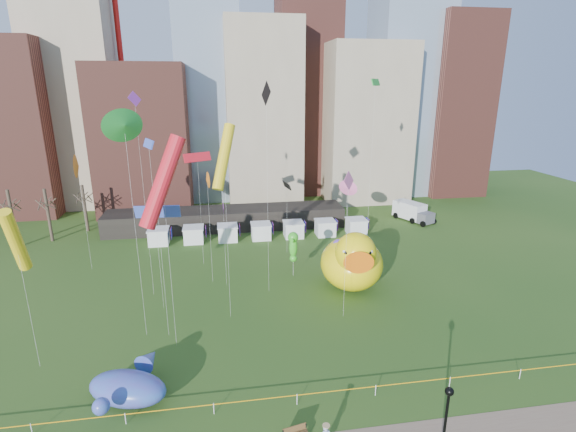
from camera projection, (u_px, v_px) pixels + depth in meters
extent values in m
plane|color=#254B17|center=(297.00, 404.00, 31.69)|extent=(160.00, 160.00, 0.00)
cube|color=brown|center=(2.00, 129.00, 75.69)|extent=(18.00, 14.00, 30.00)
cube|color=gray|center=(77.00, 93.00, 79.56)|extent=(14.00, 12.00, 42.00)
cube|color=brown|center=(144.00, 139.00, 78.05)|extent=(16.00, 14.00, 26.00)
cube|color=#8C9EB2|center=(208.00, 57.00, 83.22)|extent=(12.00, 12.00, 55.00)
cube|color=gray|center=(262.00, 114.00, 84.02)|extent=(14.00, 14.00, 34.00)
cube|color=brown|center=(308.00, 24.00, 86.27)|extent=(12.00, 12.00, 68.00)
cube|color=gray|center=(364.00, 124.00, 85.77)|extent=(16.00, 14.00, 30.00)
cube|color=#8C9EB2|center=(407.00, 77.00, 88.46)|extent=(14.00, 12.00, 48.00)
cube|color=brown|center=(454.00, 107.00, 89.84)|extent=(12.00, 12.00, 36.00)
cylinder|color=red|center=(389.00, 3.00, 85.66)|extent=(1.00, 1.00, 76.00)
cube|color=black|center=(227.00, 218.00, 70.28)|extent=(38.00, 6.00, 3.20)
cube|color=white|center=(159.00, 237.00, 63.23)|extent=(2.80, 2.80, 2.20)
cube|color=red|center=(171.00, 233.00, 63.36)|extent=(0.08, 1.40, 1.60)
cube|color=white|center=(194.00, 235.00, 64.00)|extent=(2.80, 2.80, 2.20)
cube|color=red|center=(206.00, 231.00, 64.13)|extent=(0.08, 1.40, 1.60)
cube|color=white|center=(228.00, 233.00, 64.76)|extent=(2.80, 2.80, 2.20)
cube|color=red|center=(240.00, 230.00, 64.89)|extent=(0.08, 1.40, 1.60)
cube|color=white|center=(261.00, 232.00, 65.52)|extent=(2.80, 2.80, 2.20)
cube|color=red|center=(273.00, 228.00, 65.65)|extent=(0.08, 1.40, 1.60)
cube|color=white|center=(293.00, 230.00, 66.29)|extent=(2.80, 2.80, 2.20)
cube|color=red|center=(305.00, 226.00, 66.42)|extent=(0.08, 1.40, 1.60)
cube|color=white|center=(325.00, 228.00, 67.05)|extent=(2.80, 2.80, 2.20)
cube|color=red|center=(337.00, 225.00, 67.18)|extent=(0.08, 1.40, 1.60)
cube|color=white|center=(356.00, 227.00, 67.81)|extent=(2.80, 2.80, 2.20)
cube|color=red|center=(367.00, 223.00, 67.94)|extent=(0.08, 1.40, 1.60)
cylinder|color=#382B21|center=(48.00, 215.00, 63.72)|extent=(0.44, 0.44, 8.00)
cylinder|color=#382B21|center=(85.00, 208.00, 68.19)|extent=(0.44, 0.44, 7.50)
cylinder|color=#382B21|center=(13.00, 219.00, 61.15)|extent=(0.44, 0.44, 8.50)
cylinder|color=white|center=(31.00, 429.00, 28.81)|extent=(0.06, 0.06, 0.90)
cylinder|color=white|center=(125.00, 419.00, 29.73)|extent=(0.06, 0.06, 0.90)
cylinder|color=white|center=(214.00, 409.00, 30.64)|extent=(0.06, 0.06, 0.90)
cylinder|color=white|center=(297.00, 399.00, 31.56)|extent=(0.06, 0.06, 0.90)
cylinder|color=white|center=(376.00, 390.00, 32.48)|extent=(0.06, 0.06, 0.90)
cylinder|color=white|center=(450.00, 382.00, 33.39)|extent=(0.06, 0.06, 0.90)
cylinder|color=white|center=(520.00, 374.00, 34.31)|extent=(0.06, 0.06, 0.90)
cube|color=orange|center=(297.00, 395.00, 31.46)|extent=(50.00, 0.02, 0.07)
ellipsoid|color=yellow|center=(351.00, 263.00, 49.35)|extent=(8.39, 9.40, 5.84)
ellipsoid|color=yellow|center=(348.00, 254.00, 52.48)|extent=(2.17, 1.82, 2.37)
sphere|color=yellow|center=(356.00, 253.00, 46.16)|extent=(5.08, 5.08, 4.39)
cone|color=orange|center=(358.00, 261.00, 44.42)|extent=(2.72, 2.36, 2.42)
sphere|color=white|center=(346.00, 252.00, 44.85)|extent=(0.79, 0.79, 0.79)
sphere|color=white|center=(369.00, 252.00, 44.82)|extent=(0.79, 0.79, 0.79)
sphere|color=black|center=(346.00, 253.00, 44.49)|extent=(0.40, 0.40, 0.40)
sphere|color=black|center=(370.00, 253.00, 44.46)|extent=(0.40, 0.40, 0.40)
ellipsoid|color=white|center=(340.00, 269.00, 52.37)|extent=(3.07, 3.44, 2.14)
ellipsoid|color=white|center=(336.00, 266.00, 53.45)|extent=(0.79, 0.66, 0.87)
sphere|color=white|center=(344.00, 265.00, 51.25)|extent=(1.86, 1.86, 1.61)
cone|color=orange|center=(346.00, 268.00, 50.65)|extent=(0.99, 0.86, 0.88)
sphere|color=white|center=(342.00, 266.00, 50.65)|extent=(0.29, 0.29, 0.29)
sphere|color=white|center=(349.00, 265.00, 50.93)|extent=(0.29, 0.29, 0.29)
sphere|color=black|center=(342.00, 266.00, 50.53)|extent=(0.14, 0.14, 0.14)
sphere|color=black|center=(349.00, 265.00, 50.81)|extent=(0.14, 0.14, 0.14)
cylinder|color=silver|center=(293.00, 261.00, 52.57)|extent=(0.03, 0.03, 3.69)
ellipsoid|color=green|center=(293.00, 247.00, 52.03)|extent=(1.20, 1.09, 2.51)
sphere|color=green|center=(294.00, 237.00, 51.50)|extent=(1.63, 1.63, 1.28)
cone|color=green|center=(294.00, 239.00, 50.98)|extent=(0.69, 0.90, 0.45)
sphere|color=green|center=(293.00, 258.00, 52.50)|extent=(0.90, 0.90, 0.90)
cylinder|color=silver|center=(338.00, 270.00, 50.23)|extent=(0.03, 0.03, 3.56)
ellipsoid|color=#7644CD|center=(338.00, 256.00, 49.71)|extent=(1.29, 1.19, 2.64)
sphere|color=#7644CD|center=(339.00, 245.00, 49.16)|extent=(1.77, 1.77, 1.35)
cone|color=#7644CD|center=(341.00, 247.00, 48.61)|extent=(0.76, 0.96, 0.47)
sphere|color=#7644CD|center=(338.00, 268.00, 50.20)|extent=(0.94, 0.94, 0.94)
ellipsoid|color=#533CA5|center=(128.00, 388.00, 31.64)|extent=(6.73, 5.16, 2.30)
cone|color=#533CA5|center=(150.00, 358.00, 34.55)|extent=(2.16, 2.30, 1.61)
sphere|color=#533CA5|center=(101.00, 406.00, 28.58)|extent=(1.15, 1.15, 1.15)
cube|color=#4F351B|center=(294.00, 429.00, 28.57)|extent=(1.66, 0.47, 0.42)
cylinder|color=black|center=(445.00, 426.00, 26.58)|extent=(0.18, 0.18, 4.70)
sphere|color=black|center=(449.00, 391.00, 25.85)|extent=(0.55, 0.55, 0.55)
cone|color=black|center=(450.00, 387.00, 25.77)|extent=(0.20, 0.20, 0.24)
cube|color=silver|center=(409.00, 210.00, 74.74)|extent=(4.67, 6.06, 2.73)
cube|color=#595960|center=(425.00, 218.00, 72.12)|extent=(3.11, 2.84, 1.75)
cylinder|color=black|center=(412.00, 221.00, 72.80)|extent=(0.66, 1.01, 0.98)
cylinder|color=black|center=(423.00, 218.00, 74.26)|extent=(0.66, 1.01, 0.98)
cylinder|color=black|center=(396.00, 215.00, 75.74)|extent=(0.66, 1.01, 0.98)
cylinder|color=black|center=(406.00, 213.00, 77.21)|extent=(0.66, 1.01, 0.98)
cylinder|color=silver|center=(170.00, 268.00, 36.73)|extent=(0.02, 0.02, 14.98)
cylinder|color=red|center=(163.00, 182.00, 34.56)|extent=(4.50, 3.24, 7.53)
cylinder|color=silver|center=(346.00, 252.00, 41.70)|extent=(0.02, 0.02, 14.01)
cube|color=pink|center=(349.00, 181.00, 39.66)|extent=(1.35, 1.39, 1.91)
cylinder|color=silver|center=(268.00, 199.00, 45.89)|extent=(0.02, 0.02, 21.61)
cube|color=black|center=(266.00, 93.00, 42.75)|extent=(0.69, 2.32, 2.40)
cylinder|color=silver|center=(136.00, 238.00, 37.72)|extent=(0.02, 0.02, 19.28)
cone|color=green|center=(124.00, 125.00, 34.91)|extent=(2.02, 2.21, 2.67)
cylinder|color=silver|center=(28.00, 307.00, 34.34)|extent=(0.02, 0.02, 11.11)
cylinder|color=yellow|center=(16.00, 241.00, 32.73)|extent=(1.40, 3.41, 5.64)
cylinder|color=silver|center=(157.00, 230.00, 42.98)|extent=(0.02, 0.02, 17.14)
cube|color=blue|center=(149.00, 144.00, 40.48)|extent=(1.42, 2.64, 0.83)
cylinder|color=silver|center=(85.00, 219.00, 53.20)|extent=(0.02, 0.02, 13.17)
cone|color=orange|center=(77.00, 166.00, 51.28)|extent=(0.80, 2.77, 2.75)
cylinder|color=silver|center=(145.00, 203.00, 45.27)|extent=(0.02, 0.02, 21.12)
cube|color=purple|center=(134.00, 99.00, 42.20)|extent=(1.12, 1.03, 1.49)
cylinder|color=silver|center=(201.00, 212.00, 54.71)|extent=(0.02, 0.02, 13.97)
cube|color=red|center=(197.00, 157.00, 52.68)|extent=(3.33, 2.12, 1.08)
cylinder|color=silver|center=(346.00, 219.00, 60.28)|extent=(0.02, 0.02, 8.94)
cone|color=pink|center=(347.00, 188.00, 58.97)|extent=(1.44, 1.84, 2.09)
cylinder|color=silver|center=(287.00, 219.00, 59.26)|extent=(0.02, 0.02, 9.51)
cube|color=black|center=(287.00, 185.00, 57.87)|extent=(0.83, 2.71, 0.83)
cylinder|color=silver|center=(371.00, 172.00, 57.24)|extent=(0.02, 0.02, 22.72)
cube|color=green|center=(376.00, 82.00, 53.93)|extent=(1.99, 2.43, 0.85)
cylinder|color=silver|center=(227.00, 241.00, 41.31)|extent=(0.02, 0.02, 16.20)
cylinder|color=yellow|center=(224.00, 157.00, 38.95)|extent=(2.72, 3.46, 5.90)
cylinder|color=silver|center=(163.00, 276.00, 38.76)|extent=(0.02, 0.02, 12.02)
cube|color=blue|center=(158.00, 212.00, 37.01)|extent=(3.85, 0.78, 1.16)
cylinder|color=silver|center=(210.00, 232.00, 49.74)|extent=(0.02, 0.02, 12.32)
cone|color=orange|center=(207.00, 180.00, 47.95)|extent=(0.51, 1.78, 1.77)
cylinder|color=silver|center=(225.00, 247.00, 49.38)|extent=(0.02, 0.02, 9.44)
cube|color=purple|center=(223.00, 207.00, 48.01)|extent=(0.06, 1.54, 1.54)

